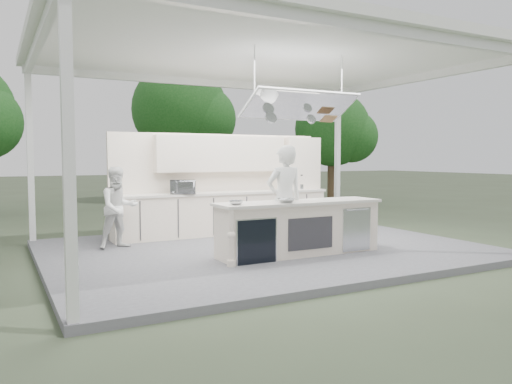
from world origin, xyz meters
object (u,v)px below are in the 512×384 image
back_counter (224,213)px  head_chef (285,200)px  demo_island (299,228)px  sous_chef (119,208)px

back_counter → head_chef: 2.65m
head_chef → back_counter: bearing=-88.8°
demo_island → sous_chef: bearing=141.6°
demo_island → head_chef: (-0.17, 0.21, 0.49)m
demo_island → head_chef: 0.56m
back_counter → demo_island: bearing=-86.4°
back_counter → head_chef: bearing=-89.8°
back_counter → sous_chef: 2.61m
demo_island → sous_chef: size_ratio=2.01×
sous_chef → head_chef: bearing=-47.0°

